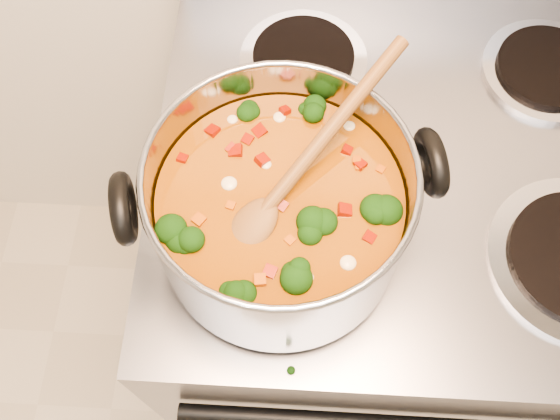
# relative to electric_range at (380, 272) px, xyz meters

# --- Properties ---
(electric_range) EXTENTS (0.72, 0.66, 1.08)m
(electric_range) POSITION_rel_electric_range_xyz_m (0.00, 0.00, 0.00)
(electric_range) COLOR gray
(electric_range) RESTS_ON ground
(stockpot) EXTENTS (0.35, 0.28, 0.17)m
(stockpot) POSITION_rel_electric_range_xyz_m (-0.19, -0.14, 0.54)
(stockpot) COLOR #9999A0
(stockpot) RESTS_ON electric_range
(wooden_spoon) EXTENTS (0.20, 0.24, 0.10)m
(wooden_spoon) POSITION_rel_electric_range_xyz_m (-0.18, -0.13, 0.59)
(wooden_spoon) COLOR brown
(wooden_spoon) RESTS_ON stockpot
(cooktop_crumbs) EXTENTS (0.13, 0.03, 0.01)m
(cooktop_crumbs) POSITION_rel_electric_range_xyz_m (-0.24, 0.05, 0.46)
(cooktop_crumbs) COLOR black
(cooktop_crumbs) RESTS_ON electric_range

